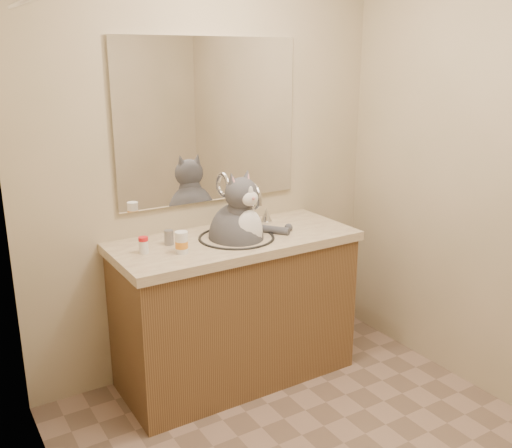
{
  "coord_description": "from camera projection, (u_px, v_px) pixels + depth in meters",
  "views": [
    {
      "loc": [
        -1.46,
        -1.61,
        1.8
      ],
      "look_at": [
        -0.06,
        0.65,
        1.01
      ],
      "focal_mm": 40.0,
      "sensor_mm": 36.0,
      "label": 1
    }
  ],
  "objects": [
    {
      "name": "grey_canister",
      "position": [
        169.0,
        237.0,
        2.97
      ],
      "size": [
        0.06,
        0.06,
        0.08
      ],
      "rotation": [
        0.0,
        0.0,
        0.15
      ],
      "color": "gray",
      "rests_on": "vanity"
    },
    {
      "name": "shower_curtain",
      "position": [
        82.0,
        307.0,
        1.82
      ],
      "size": [
        0.02,
        1.3,
        1.93
      ],
      "color": "beige",
      "rests_on": "ground"
    },
    {
      "name": "room",
      "position": [
        356.0,
        216.0,
        2.22
      ],
      "size": [
        2.22,
        2.52,
        2.42
      ],
      "color": "gray",
      "rests_on": "ground"
    },
    {
      "name": "pill_bottle_orange",
      "position": [
        182.0,
        243.0,
        2.84
      ],
      "size": [
        0.08,
        0.08,
        0.11
      ],
      "rotation": [
        0.0,
        0.0,
        0.24
      ],
      "color": "white",
      "rests_on": "vanity"
    },
    {
      "name": "mirror",
      "position": [
        209.0,
        121.0,
        3.15
      ],
      "size": [
        1.1,
        0.02,
        0.9
      ],
      "primitive_type": "cube",
      "color": "white",
      "rests_on": "room"
    },
    {
      "name": "vanity",
      "position": [
        236.0,
        305.0,
        3.22
      ],
      "size": [
        1.34,
        0.59,
        1.12
      ],
      "color": "brown",
      "rests_on": "ground"
    },
    {
      "name": "pill_bottle_redcap",
      "position": [
        144.0,
        245.0,
        2.84
      ],
      "size": [
        0.06,
        0.06,
        0.08
      ],
      "rotation": [
        0.0,
        0.0,
        -0.23
      ],
      "color": "white",
      "rests_on": "vanity"
    },
    {
      "name": "cat",
      "position": [
        238.0,
        233.0,
        3.08
      ],
      "size": [
        0.47,
        0.37,
        0.59
      ],
      "rotation": [
        0.0,
        0.0,
        0.19
      ],
      "color": "#4B4B50",
      "rests_on": "vanity"
    }
  ]
}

